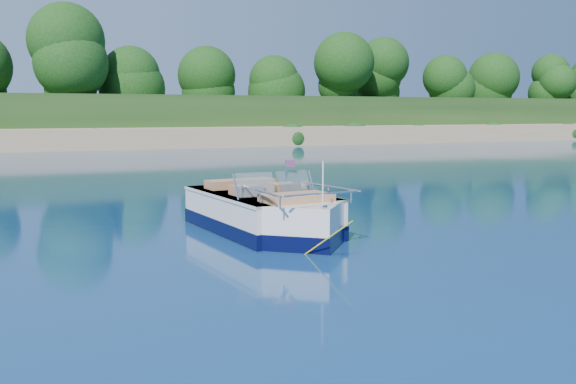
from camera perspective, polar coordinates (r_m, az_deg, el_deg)
name	(u,v)px	position (r m, az deg, el deg)	size (l,w,h in m)	color
ground	(213,249)	(12.72, -6.68, -5.07)	(160.00, 160.00, 0.00)	#0B294F
shoreline	(52,127)	(75.83, -20.26, 5.41)	(170.00, 59.00, 6.00)	#A0815D
treeline	(64,74)	(53.16, -19.29, 9.83)	(150.00, 7.12, 8.19)	black
motorboat	(268,216)	(14.19, -1.79, -2.16)	(2.56, 6.00, 2.00)	silver
tow_tube	(301,213)	(16.44, 1.19, -1.92)	(1.76, 1.76, 0.35)	#FFF509
boy	(302,217)	(16.42, 1.30, -2.26)	(0.49, 0.32, 1.33)	tan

